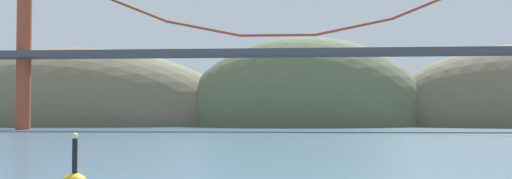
% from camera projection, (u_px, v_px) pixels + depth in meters
% --- Properties ---
extents(headland_left, '(89.11, 44.00, 40.30)m').
position_uv_depth(headland_left, '(73.00, 125.00, 157.85)').
color(headland_left, '#6B664C').
rests_on(headland_left, ground_plane).
extents(headland_center, '(63.73, 44.00, 44.65)m').
position_uv_depth(headland_center, '(305.00, 126.00, 153.03)').
color(headland_center, '#5B6647').
rests_on(headland_center, ground_plane).
extents(suspension_bridge, '(134.70, 6.00, 35.04)m').
position_uv_depth(suspension_bridge, '(278.00, 46.00, 114.21)').
color(suspension_bridge, '#A34228').
rests_on(suspension_bridge, ground_plane).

